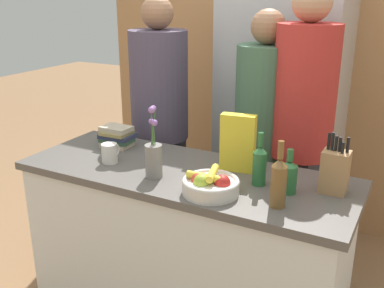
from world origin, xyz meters
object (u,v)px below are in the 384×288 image
cereal_box (238,143)px  bottle_wine (279,181)px  refrigerator (282,111)px  bottle_oil (289,175)px  fruit_bowl (210,184)px  person_in_blue (262,136)px  person_at_sink (160,117)px  coffee_mug (110,153)px  flower_vase (154,157)px  book_stack (117,136)px  bottle_vinegar (260,164)px  person_in_red_tee (302,129)px  knife_block (335,171)px

cereal_box → bottle_wine: same height
refrigerator → bottle_oil: bearing=-71.1°
cereal_box → fruit_bowl: bearing=-90.0°
bottle_oil → person_in_blue: (-0.33, 0.58, -0.03)m
cereal_box → person_at_sink: size_ratio=0.17×
cereal_box → coffee_mug: 0.68m
flower_vase → coffee_mug: 0.32m
fruit_bowl → book_stack: book_stack is taller
person_at_sink → person_in_blue: size_ratio=1.04×
book_stack → coffee_mug: bearing=-61.1°
bottle_vinegar → person_in_red_tee: size_ratio=0.14×
cereal_box → person_in_red_tee: person_in_red_tee is taller
flower_vase → cereal_box: (0.33, 0.27, 0.04)m
refrigerator → bottle_wine: size_ratio=6.54×
refrigerator → bottle_wine: (0.39, -1.29, 0.05)m
knife_block → bottle_wine: bottle_wine is taller
bottle_wine → coffee_mug: bearing=175.4°
bottle_wine → person_in_blue: (-0.33, 0.74, -0.07)m
cereal_box → person_in_blue: 0.46m
flower_vase → bottle_wine: 0.63m
flower_vase → book_stack: (-0.44, 0.28, -0.04)m
flower_vase → book_stack: flower_vase is taller
flower_vase → cereal_box: 0.43m
fruit_bowl → person_at_sink: 1.04m
bottle_vinegar → flower_vase: bearing=-162.2°
book_stack → bottle_vinegar: bearing=-7.9°
bottle_wine → person_in_red_tee: (-0.10, 0.72, 0.02)m
coffee_mug → bottle_wine: bearing=-4.6°
coffee_mug → book_stack: (-0.13, 0.23, 0.01)m
coffee_mug → knife_block: bearing=9.2°
fruit_bowl → person_at_sink: (-0.73, 0.74, 0.03)m
knife_block → person_at_sink: size_ratio=0.16×
knife_block → person_in_blue: person_in_blue is taller
fruit_bowl → cereal_box: cereal_box is taller
bottle_wine → person_at_sink: bearing=145.2°
cereal_box → bottle_oil: size_ratio=1.42×
fruit_bowl → person_at_sink: size_ratio=0.15×
book_stack → bottle_oil: (1.07, -0.15, 0.02)m
flower_vase → person_at_sink: bearing=119.9°
bottle_wine → knife_block: bearing=55.4°
refrigerator → person_at_sink: refrigerator is taller
coffee_mug → person_at_sink: size_ratio=0.07×
cereal_box → person_at_sink: bearing=149.6°
bottle_oil → bottle_vinegar: bearing=173.3°
bottle_vinegar → bottle_wine: 0.23m
bottle_vinegar → person_in_blue: (-0.18, 0.56, -0.05)m
fruit_bowl → coffee_mug: (-0.64, 0.10, 0.01)m
cereal_box → bottle_vinegar: size_ratio=1.14×
person_at_sink → flower_vase: bearing=-62.6°
bottle_vinegar → person_in_blue: 0.59m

